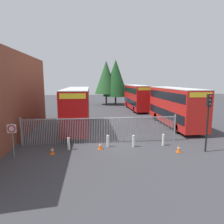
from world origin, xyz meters
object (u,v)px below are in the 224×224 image
at_px(traffic_cone_by_gate, 179,149).
at_px(speed_limit_sign_post, 12,133).
at_px(traffic_light_kerbside, 208,112).
at_px(double_decker_bus_behind_fence_right, 136,96).
at_px(bollard_center_front, 108,141).
at_px(bollard_near_right, 133,141).
at_px(double_decker_bus_behind_fence_left, 174,105).
at_px(traffic_cone_near_kerb, 52,150).
at_px(bollard_far_right, 163,140).
at_px(traffic_cone_mid_forecourt, 100,146).
at_px(double_decker_bus_near_gate, 77,107).
at_px(bollard_near_left, 69,144).

relative_size(traffic_cone_by_gate, speed_limit_sign_post, 0.25).
bearing_deg(traffic_light_kerbside, double_decker_bus_behind_fence_right, 90.44).
bearing_deg(bollard_center_front, double_decker_bus_behind_fence_right, 70.44).
bearing_deg(bollard_near_right, double_decker_bus_behind_fence_left, 47.47).
relative_size(bollard_center_front, traffic_light_kerbside, 0.22).
height_order(bollard_near_right, traffic_cone_near_kerb, bollard_near_right).
xyz_separation_m(bollard_far_right, traffic_cone_mid_forecourt, (-5.15, -0.35, -0.19)).
bearing_deg(double_decker_bus_near_gate, traffic_cone_mid_forecourt, -73.24).
bearing_deg(double_decker_bus_near_gate, traffic_cone_near_kerb, -100.10).
height_order(bollard_near_left, traffic_cone_mid_forecourt, bollard_near_left).
bearing_deg(bollard_near_right, speed_limit_sign_post, -171.59).
xyz_separation_m(double_decker_bus_behind_fence_right, speed_limit_sign_post, (-13.61, -21.17, -0.65)).
relative_size(double_decker_bus_near_gate, speed_limit_sign_post, 4.50).
bearing_deg(traffic_cone_mid_forecourt, bollard_near_left, 175.48).
bearing_deg(bollard_near_left, double_decker_bus_behind_fence_right, 63.39).
bearing_deg(speed_limit_sign_post, bollard_near_left, 18.21).
bearing_deg(double_decker_bus_behind_fence_left, bollard_near_left, -148.40).
bearing_deg(double_decker_bus_behind_fence_left, bollard_near_right, -132.53).
distance_m(double_decker_bus_behind_fence_right, bollard_center_front, 20.96).
height_order(double_decker_bus_behind_fence_left, speed_limit_sign_post, double_decker_bus_behind_fence_left).
distance_m(bollard_near_left, speed_limit_sign_post, 4.00).
height_order(bollard_far_right, traffic_cone_near_kerb, bollard_far_right).
height_order(double_decker_bus_behind_fence_right, traffic_cone_near_kerb, double_decker_bus_behind_fence_right).
distance_m(bollard_center_front, speed_limit_sign_post, 6.92).
bearing_deg(bollard_near_left, traffic_light_kerbside, -8.74).
height_order(bollard_center_front, bollard_far_right, same).
bearing_deg(traffic_cone_by_gate, double_decker_bus_behind_fence_left, 68.85).
distance_m(double_decker_bus_near_gate, speed_limit_sign_post, 8.95).
xyz_separation_m(double_decker_bus_near_gate, traffic_cone_near_kerb, (-1.37, -7.70, -2.13)).
height_order(traffic_cone_near_kerb, speed_limit_sign_post, speed_limit_sign_post).
height_order(bollard_center_front, traffic_cone_near_kerb, bollard_center_front).
xyz_separation_m(traffic_cone_by_gate, traffic_cone_mid_forecourt, (-5.72, 1.30, 0.00)).
relative_size(double_decker_bus_near_gate, traffic_cone_near_kerb, 18.32).
xyz_separation_m(double_decker_bus_behind_fence_right, bollard_near_left, (-10.02, -19.99, -1.95)).
xyz_separation_m(double_decker_bus_behind_fence_right, traffic_cone_mid_forecourt, (-7.61, -20.18, -2.13)).
relative_size(double_decker_bus_near_gate, bollard_far_right, 11.38).
bearing_deg(double_decker_bus_near_gate, bollard_center_front, -67.18).
xyz_separation_m(bollard_near_right, speed_limit_sign_post, (-8.66, -1.28, 1.30)).
bearing_deg(double_decker_bus_near_gate, bollard_near_right, -54.68).
xyz_separation_m(traffic_cone_mid_forecourt, traffic_cone_near_kerb, (-3.49, -0.65, 0.00)).
height_order(traffic_cone_mid_forecourt, speed_limit_sign_post, speed_limit_sign_post).
relative_size(traffic_cone_mid_forecourt, traffic_cone_near_kerb, 1.00).
xyz_separation_m(bollard_near_left, traffic_light_kerbside, (10.18, -1.57, 2.51)).
bearing_deg(bollard_far_right, speed_limit_sign_post, -173.15).
relative_size(double_decker_bus_near_gate, double_decker_bus_behind_fence_right, 1.00).
bearing_deg(bollard_center_front, bollard_near_left, -173.79).
height_order(bollard_near_right, traffic_cone_mid_forecourt, bollard_near_right).
relative_size(bollard_far_right, speed_limit_sign_post, 0.40).
distance_m(bollard_center_front, bollard_far_right, 4.53).
relative_size(double_decker_bus_behind_fence_right, traffic_cone_near_kerb, 18.32).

